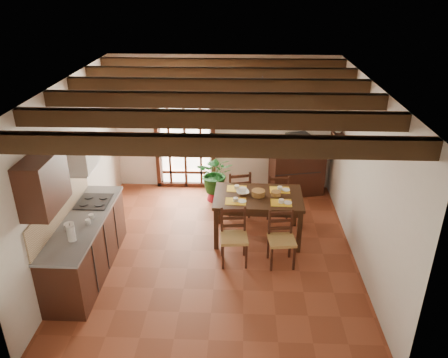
# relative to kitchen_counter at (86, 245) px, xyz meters

# --- Properties ---
(ground_plane) EXTENTS (5.00, 5.00, 0.00)m
(ground_plane) POSITION_rel_kitchen_counter_xyz_m (1.96, 0.60, -0.47)
(ground_plane) COLOR brown
(room_shell) EXTENTS (4.52, 5.02, 2.81)m
(room_shell) POSITION_rel_kitchen_counter_xyz_m (1.96, 0.60, 1.34)
(room_shell) COLOR silver
(room_shell) RESTS_ON ground_plane
(ceiling_beams) EXTENTS (4.50, 4.34, 0.20)m
(ceiling_beams) POSITION_rel_kitchen_counter_xyz_m (1.96, 0.60, 2.22)
(ceiling_beams) COLOR black
(ceiling_beams) RESTS_ON room_shell
(french_door) EXTENTS (1.26, 0.11, 2.32)m
(french_door) POSITION_rel_kitchen_counter_xyz_m (1.16, 3.05, 0.70)
(french_door) COLOR white
(french_door) RESTS_ON ground_plane
(kitchen_counter) EXTENTS (0.64, 2.25, 1.38)m
(kitchen_counter) POSITION_rel_kitchen_counter_xyz_m (0.00, 0.00, 0.00)
(kitchen_counter) COLOR #351A11
(kitchen_counter) RESTS_ON ground_plane
(upper_cabinet) EXTENTS (0.35, 0.80, 0.70)m
(upper_cabinet) POSITION_rel_kitchen_counter_xyz_m (-0.12, -0.70, 1.38)
(upper_cabinet) COLOR #351A11
(upper_cabinet) RESTS_ON room_shell
(range_hood) EXTENTS (0.38, 0.60, 0.54)m
(range_hood) POSITION_rel_kitchen_counter_xyz_m (-0.09, 0.55, 1.26)
(range_hood) COLOR white
(range_hood) RESTS_ON room_shell
(counter_items) EXTENTS (0.50, 1.43, 0.25)m
(counter_items) POSITION_rel_kitchen_counter_xyz_m (0.00, 0.09, 0.49)
(counter_items) COLOR black
(counter_items) RESTS_ON kitchen_counter
(dining_table) EXTENTS (1.51, 0.99, 0.81)m
(dining_table) POSITION_rel_kitchen_counter_xyz_m (2.63, 1.09, 0.23)
(dining_table) COLOR #311C10
(dining_table) RESTS_ON ground_plane
(chair_near_left) EXTENTS (0.46, 0.44, 0.92)m
(chair_near_left) POSITION_rel_kitchen_counter_xyz_m (2.24, 0.33, -0.19)
(chair_near_left) COLOR tan
(chair_near_left) RESTS_ON ground_plane
(chair_near_right) EXTENTS (0.45, 0.43, 0.89)m
(chair_near_right) POSITION_rel_kitchen_counter_xyz_m (2.98, 0.32, -0.19)
(chair_near_right) COLOR tan
(chair_near_right) RESTS_ON ground_plane
(chair_far_left) EXTENTS (0.52, 0.50, 0.94)m
(chair_far_left) POSITION_rel_kitchen_counter_xyz_m (2.28, 1.86, -0.18)
(chair_far_left) COLOR tan
(chair_far_left) RESTS_ON ground_plane
(chair_far_right) EXTENTS (0.43, 0.41, 0.90)m
(chair_far_right) POSITION_rel_kitchen_counter_xyz_m (3.02, 1.84, -0.19)
(chair_far_right) COLOR tan
(chair_far_right) RESTS_ON ground_plane
(table_setting) EXTENTS (1.09, 0.72, 0.10)m
(table_setting) POSITION_rel_kitchen_counter_xyz_m (2.63, 1.09, 0.42)
(table_setting) COLOR yellow
(table_setting) RESTS_ON dining_table
(table_bowl) EXTENTS (0.25, 0.25, 0.05)m
(table_bowl) POSITION_rel_kitchen_counter_xyz_m (2.37, 1.15, 0.36)
(table_bowl) COLOR white
(table_bowl) RESTS_ON dining_table
(sideboard) EXTENTS (1.15, 0.71, 0.91)m
(sideboard) POSITION_rel_kitchen_counter_xyz_m (3.49, 2.83, -0.02)
(sideboard) COLOR #351A11
(sideboard) RESTS_ON ground_plane
(crt_tv) EXTENTS (0.55, 0.53, 0.38)m
(crt_tv) POSITION_rel_kitchen_counter_xyz_m (3.49, 2.82, 0.63)
(crt_tv) COLOR black
(crt_tv) RESTS_ON sideboard
(fuse_box) EXTENTS (0.25, 0.03, 0.32)m
(fuse_box) POSITION_rel_kitchen_counter_xyz_m (3.46, 3.08, 1.28)
(fuse_box) COLOR white
(fuse_box) RESTS_ON room_shell
(plant_pot) EXTENTS (0.37, 0.37, 0.23)m
(plant_pot) POSITION_rel_kitchen_counter_xyz_m (1.83, 2.45, -0.36)
(plant_pot) COLOR maroon
(plant_pot) RESTS_ON ground_plane
(potted_plant) EXTENTS (1.94, 1.68, 2.08)m
(potted_plant) POSITION_rel_kitchen_counter_xyz_m (1.83, 2.45, 0.10)
(potted_plant) COLOR #144C19
(potted_plant) RESTS_ON ground_plane
(wall_shelf) EXTENTS (0.20, 0.42, 0.20)m
(wall_shelf) POSITION_rel_kitchen_counter_xyz_m (4.10, 2.20, 1.04)
(wall_shelf) COLOR #351A11
(wall_shelf) RESTS_ON room_shell
(shelf_vase) EXTENTS (0.15, 0.15, 0.15)m
(shelf_vase) POSITION_rel_kitchen_counter_xyz_m (4.10, 2.20, 1.18)
(shelf_vase) COLOR #B2BFB2
(shelf_vase) RESTS_ON wall_shelf
(shelf_flowers) EXTENTS (0.14, 0.14, 0.36)m
(shelf_flowers) POSITION_rel_kitchen_counter_xyz_m (4.10, 2.20, 1.38)
(shelf_flowers) COLOR yellow
(shelf_flowers) RESTS_ON shelf_vase
(framed_picture) EXTENTS (0.03, 0.32, 0.32)m
(framed_picture) POSITION_rel_kitchen_counter_xyz_m (4.18, 2.20, 1.58)
(framed_picture) COLOR brown
(framed_picture) RESTS_ON room_shell
(pendant_lamp) EXTENTS (0.36, 0.36, 0.84)m
(pendant_lamp) POSITION_rel_kitchen_counter_xyz_m (2.63, 1.19, 1.60)
(pendant_lamp) COLOR black
(pendant_lamp) RESTS_ON room_shell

